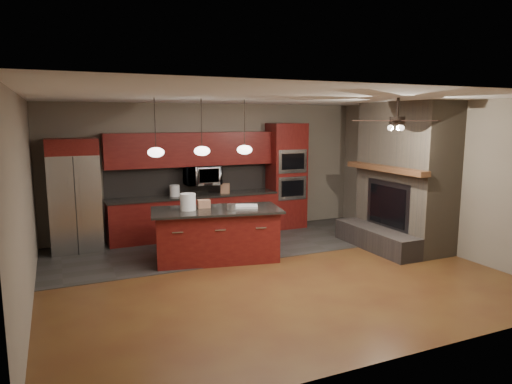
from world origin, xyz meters
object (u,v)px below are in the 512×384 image
paint_tray (246,206)px  counter_box (225,188)px  microwave (202,175)px  paint_can (232,207)px  cardboard_box (204,204)px  counter_bucket (175,191)px  oven_tower (286,176)px  white_bucket (188,202)px  refrigerator (74,195)px  kitchen_island (217,234)px

paint_tray → counter_box: bearing=102.9°
paint_tray → counter_box: counter_box is taller
microwave → paint_can: microwave is taller
cardboard_box → microwave: bearing=80.9°
paint_tray → counter_bucket: bearing=135.9°
oven_tower → microwave: (-1.98, 0.06, 0.11)m
oven_tower → paint_tray: 2.53m
oven_tower → counter_box: (-1.50, -0.04, -0.19)m
white_bucket → cardboard_box: size_ratio=1.32×
oven_tower → counter_bucket: oven_tower is taller
refrigerator → cardboard_box: bearing=-34.7°
microwave → counter_box: bearing=-11.8°
oven_tower → kitchen_island: bearing=-142.9°
oven_tower → white_bucket: size_ratio=8.26×
oven_tower → counter_box: size_ratio=11.38×
paint_tray → cardboard_box: cardboard_box is taller
microwave → paint_can: (-0.08, -1.95, -0.33)m
oven_tower → paint_can: (-2.06, -1.90, -0.22)m
counter_box → paint_tray: bearing=-74.1°
refrigerator → microwave: bearing=3.0°
cardboard_box → refrigerator: bearing=152.6°
paint_can → paint_tray: (0.30, 0.09, -0.03)m
refrigerator → kitchen_island: refrigerator is taller
paint_tray → counter_bucket: counter_bucket is taller
microwave → white_bucket: microwave is taller
paint_can → counter_box: 1.94m
counter_box → refrigerator: bearing=-155.2°
kitchen_island → counter_box: (0.78, 1.68, 0.54)m
refrigerator → paint_tray: bearing=-32.2°
oven_tower → microwave: bearing=178.3°
microwave → kitchen_island: microwave is taller
kitchen_island → paint_can: size_ratio=15.36×
refrigerator → counter_box: bearing=0.6°
microwave → paint_tray: microwave is taller
refrigerator → kitchen_island: bearing=-36.4°
oven_tower → counter_bucket: 2.59m
kitchen_island → white_bucket: white_bucket is taller
cardboard_box → counter_box: 1.74m
refrigerator → paint_can: refrigerator is taller
cardboard_box → counter_bucket: (-0.15, 1.52, 0.03)m
oven_tower → counter_bucket: bearing=179.8°
oven_tower → white_bucket: bearing=-149.7°
counter_box → oven_tower: bearing=25.9°
white_bucket → counter_bucket: (0.16, 1.62, -0.05)m
white_bucket → counter_bucket: white_bucket is taller
microwave → kitchen_island: bearing=-99.6°
kitchen_island → white_bucket: (-0.47, 0.11, 0.60)m
oven_tower → paint_can: oven_tower is taller
counter_box → paint_can: bearing=-82.6°
kitchen_island → cardboard_box: 0.59m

